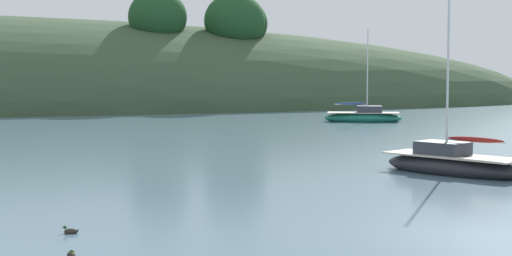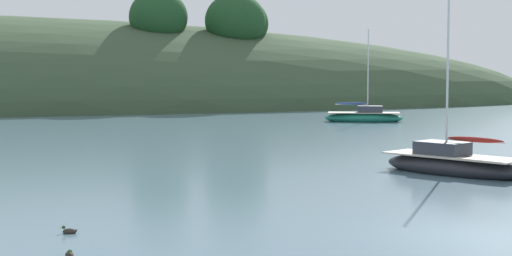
{
  "view_description": "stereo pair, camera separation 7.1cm",
  "coord_description": "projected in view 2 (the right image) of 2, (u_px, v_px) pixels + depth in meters",
  "views": [
    {
      "loc": [
        -10.36,
        -17.28,
        4.09
      ],
      "look_at": [
        0.0,
        20.0,
        1.2
      ],
      "focal_mm": 56.14,
      "sensor_mm": 36.0,
      "label": 1
    },
    {
      "loc": [
        -10.29,
        -17.3,
        4.09
      ],
      "look_at": [
        0.0,
        20.0,
        1.2
      ],
      "focal_mm": 56.14,
      "sensor_mm": 36.0,
      "label": 2
    }
  ],
  "objects": [
    {
      "name": "duck_trailing",
      "position": [
        69.0,
        231.0,
        19.84
      ],
      "size": [
        0.42,
        0.26,
        0.24
      ],
      "color": "#2D2823",
      "rests_on": "ground"
    },
    {
      "name": "sailboat_blue_center",
      "position": [
        364.0,
        117.0,
        61.51
      ],
      "size": [
        6.25,
        4.13,
        7.29
      ],
      "color": "#196B56",
      "rests_on": "ground"
    },
    {
      "name": "sailboat_navy_dinghy",
      "position": [
        452.0,
        164.0,
        31.09
      ],
      "size": [
        4.63,
        6.17,
        7.82
      ],
      "color": "#232328",
      "rests_on": "ground"
    },
    {
      "name": "ground_plane",
      "position": [
        472.0,
        235.0,
        19.67
      ],
      "size": [
        400.0,
        400.0,
        0.0
      ],
      "primitive_type": "plane",
      "color": "slate"
    },
    {
      "name": "duck_lone_left",
      "position": [
        69.0,
        255.0,
        17.33
      ],
      "size": [
        0.21,
        0.43,
        0.24
      ],
      "color": "#2D2823",
      "rests_on": "ground"
    }
  ]
}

